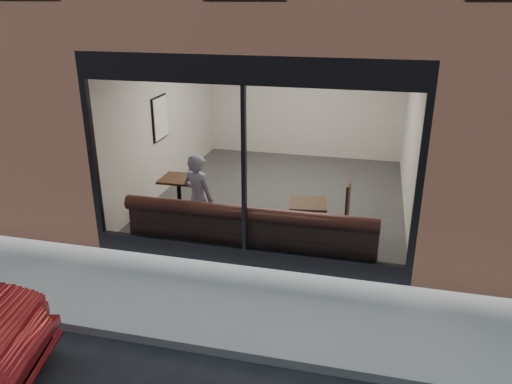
% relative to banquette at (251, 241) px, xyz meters
% --- Properties ---
extents(ground, '(120.00, 120.00, 0.00)m').
position_rel_banquette_xyz_m(ground, '(0.00, -2.45, -0.23)').
color(ground, black).
rests_on(ground, ground).
extents(sidewalk_near, '(40.00, 2.00, 0.01)m').
position_rel_banquette_xyz_m(sidewalk_near, '(0.00, -1.45, -0.22)').
color(sidewalk_near, gray).
rests_on(sidewalk_near, ground).
extents(kerb_near, '(40.00, 0.10, 0.12)m').
position_rel_banquette_xyz_m(kerb_near, '(0.00, -2.50, -0.17)').
color(kerb_near, gray).
rests_on(kerb_near, ground).
extents(host_building_pier_left, '(2.50, 12.00, 3.20)m').
position_rel_banquette_xyz_m(host_building_pier_left, '(-3.75, 5.55, 1.38)').
color(host_building_pier_left, brown).
rests_on(host_building_pier_left, ground).
extents(host_building_pier_right, '(2.50, 12.00, 3.20)m').
position_rel_banquette_xyz_m(host_building_pier_right, '(3.75, 5.55, 1.38)').
color(host_building_pier_right, brown).
rests_on(host_building_pier_right, ground).
extents(host_building_backfill, '(5.00, 6.00, 3.20)m').
position_rel_banquette_xyz_m(host_building_backfill, '(0.00, 8.55, 1.38)').
color(host_building_backfill, brown).
rests_on(host_building_backfill, ground).
extents(cafe_floor, '(6.00, 6.00, 0.00)m').
position_rel_banquette_xyz_m(cafe_floor, '(0.00, 2.55, -0.21)').
color(cafe_floor, '#2D2D30').
rests_on(cafe_floor, ground).
extents(cafe_ceiling, '(6.00, 6.00, 0.00)m').
position_rel_banquette_xyz_m(cafe_ceiling, '(0.00, 2.55, 2.97)').
color(cafe_ceiling, white).
rests_on(cafe_ceiling, host_building_upper).
extents(cafe_wall_back, '(5.00, 0.00, 5.00)m').
position_rel_banquette_xyz_m(cafe_wall_back, '(0.00, 5.54, 1.37)').
color(cafe_wall_back, beige).
rests_on(cafe_wall_back, ground).
extents(cafe_wall_left, '(0.00, 6.00, 6.00)m').
position_rel_banquette_xyz_m(cafe_wall_left, '(-2.49, 2.55, 1.37)').
color(cafe_wall_left, beige).
rests_on(cafe_wall_left, ground).
extents(cafe_wall_right, '(0.00, 6.00, 6.00)m').
position_rel_banquette_xyz_m(cafe_wall_right, '(2.49, 2.55, 1.37)').
color(cafe_wall_right, beige).
rests_on(cafe_wall_right, ground).
extents(storefront_kick, '(5.00, 0.10, 0.30)m').
position_rel_banquette_xyz_m(storefront_kick, '(0.00, -0.40, -0.08)').
color(storefront_kick, black).
rests_on(storefront_kick, ground).
extents(storefront_header, '(5.00, 0.10, 0.40)m').
position_rel_banquette_xyz_m(storefront_header, '(0.00, -0.40, 2.77)').
color(storefront_header, black).
rests_on(storefront_header, host_building_upper).
extents(storefront_mullion, '(0.06, 0.10, 2.50)m').
position_rel_banquette_xyz_m(storefront_mullion, '(0.00, -0.40, 1.32)').
color(storefront_mullion, black).
rests_on(storefront_mullion, storefront_kick).
extents(storefront_glass, '(4.80, 0.00, 4.80)m').
position_rel_banquette_xyz_m(storefront_glass, '(0.00, -0.43, 1.33)').
color(storefront_glass, white).
rests_on(storefront_glass, storefront_kick).
extents(banquette, '(4.00, 0.55, 0.45)m').
position_rel_banquette_xyz_m(banquette, '(0.00, 0.00, 0.00)').
color(banquette, black).
rests_on(banquette, cafe_floor).
extents(person, '(0.67, 0.55, 1.57)m').
position_rel_banquette_xyz_m(person, '(-0.96, 0.20, 0.56)').
color(person, '#9DA9CC').
rests_on(person, cafe_floor).
extents(cafe_table_left, '(0.64, 0.64, 0.04)m').
position_rel_banquette_xyz_m(cafe_table_left, '(-1.70, 1.16, 0.52)').
color(cafe_table_left, black).
rests_on(cafe_table_left, cafe_floor).
extents(cafe_table_right, '(0.68, 0.68, 0.04)m').
position_rel_banquette_xyz_m(cafe_table_right, '(0.83, 0.55, 0.52)').
color(cafe_table_right, black).
rests_on(cafe_table_right, cafe_floor).
extents(cafe_chair_right, '(0.40, 0.40, 0.04)m').
position_rel_banquette_xyz_m(cafe_chair_right, '(1.26, 1.10, 0.01)').
color(cafe_chair_right, black).
rests_on(cafe_chair_right, cafe_floor).
extents(wall_poster, '(0.02, 0.62, 0.83)m').
position_rel_banquette_xyz_m(wall_poster, '(-2.45, 2.20, 1.40)').
color(wall_poster, white).
rests_on(wall_poster, cafe_wall_left).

